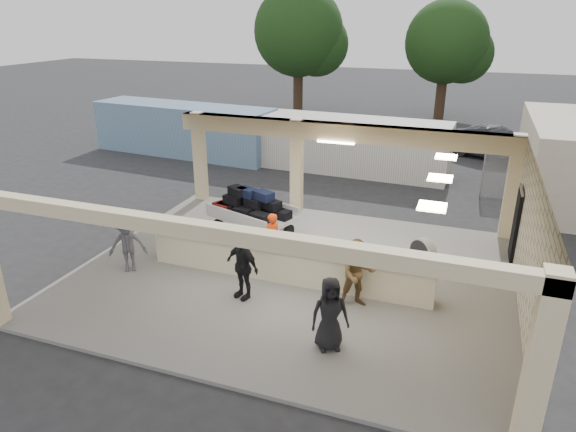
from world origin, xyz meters
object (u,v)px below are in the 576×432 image
at_px(container_white, 326,143).
at_px(container_blue, 184,129).
at_px(baggage_counter, 286,264).
at_px(passenger_d, 330,314).
at_px(drum_fan, 423,252).
at_px(passenger_a, 357,273).
at_px(car_dark, 495,144).
at_px(baggage_handler, 272,239).
at_px(passenger_c, 127,245).
at_px(luggage_cart, 252,209).
at_px(passenger_b, 242,266).

bearing_deg(container_white, container_blue, -178.15).
height_order(baggage_counter, passenger_d, passenger_d).
height_order(drum_fan, container_blue, container_blue).
relative_size(drum_fan, passenger_a, 0.51).
bearing_deg(car_dark, baggage_counter, -177.10).
xyz_separation_m(passenger_a, passenger_d, (-0.17, -1.93, -0.05)).
height_order(baggage_handler, passenger_c, passenger_c).
bearing_deg(luggage_cart, baggage_counter, -31.42).
relative_size(passenger_d, container_blue, 0.17).
bearing_deg(passenger_a, car_dark, 52.53).
distance_m(baggage_handler, container_white, 10.69).
bearing_deg(passenger_b, passenger_c, -163.25).
distance_m(passenger_b, container_white, 12.71).
relative_size(passenger_b, car_dark, 0.38).
height_order(baggage_handler, car_dark, baggage_handler).
relative_size(passenger_a, car_dark, 0.38).
relative_size(baggage_counter, drum_fan, 8.82).
bearing_deg(container_white, car_dark, 33.75).
relative_size(baggage_counter, passenger_a, 4.51).
xyz_separation_m(passenger_a, container_white, (-4.27, 12.05, 0.24)).
relative_size(passenger_c, container_blue, 0.16).
relative_size(baggage_counter, container_white, 0.71).
xyz_separation_m(luggage_cart, drum_fan, (5.65, -0.62, -0.38)).
height_order(baggage_counter, passenger_a, passenger_a).
distance_m(passenger_a, passenger_b, 2.93).
bearing_deg(baggage_counter, car_dark, 70.79).
bearing_deg(passenger_d, passenger_c, 137.16).
xyz_separation_m(baggage_counter, car_dark, (5.58, 16.01, 0.21)).
relative_size(passenger_b, container_blue, 0.18).
distance_m(baggage_counter, passenger_d, 3.25).
height_order(baggage_counter, container_blue, container_blue).
bearing_deg(passenger_a, drum_fan, 37.82).
bearing_deg(container_blue, drum_fan, -30.04).
xyz_separation_m(drum_fan, car_dark, (2.11, 13.97, 0.20)).
relative_size(baggage_handler, container_white, 0.14).
xyz_separation_m(baggage_handler, passenger_c, (-3.69, -1.79, 0.02)).
height_order(passenger_c, container_blue, container_blue).
height_order(car_dark, container_white, container_white).
bearing_deg(passenger_b, container_blue, 146.42).
bearing_deg(passenger_a, baggage_counter, 137.18).
distance_m(car_dark, container_blue, 16.19).
bearing_deg(drum_fan, car_dark, 121.99).
bearing_deg(passenger_b, baggage_handler, 110.30).
bearing_deg(car_dark, baggage_handler, 179.55).
xyz_separation_m(passenger_d, container_white, (-4.10, 13.97, 0.29)).
bearing_deg(baggage_handler, luggage_cart, -105.57).
bearing_deg(baggage_counter, passenger_c, -167.43).
bearing_deg(container_blue, passenger_a, -40.02).
distance_m(luggage_cart, passenger_b, 4.16).
relative_size(luggage_cart, container_blue, 0.31).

